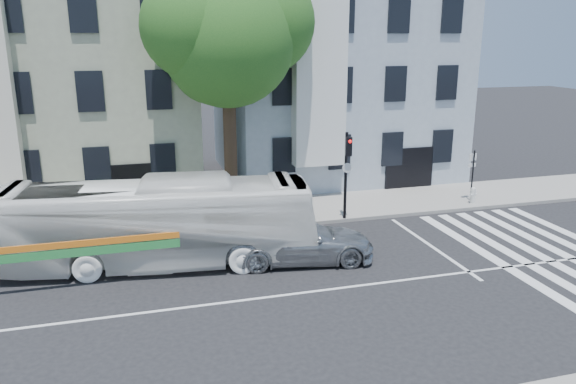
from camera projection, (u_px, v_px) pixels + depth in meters
name	position (u px, v px, depth m)	size (l,w,h in m)	color
ground	(282.00, 296.00, 17.11)	(120.00, 120.00, 0.00)	black
sidewalk_far	(234.00, 215.00, 24.51)	(80.00, 4.00, 0.15)	gray
building_left	(66.00, 81.00, 27.70)	(12.00, 10.00, 11.00)	gray
building_right	(332.00, 75.00, 31.37)	(12.00, 10.00, 11.00)	#929EAD
street_tree	(228.00, 31.00, 23.12)	(7.30, 5.90, 11.10)	#2D2116
bus	(155.00, 223.00, 19.02)	(10.88, 2.55, 3.03)	white
sedan	(298.00, 240.00, 19.58)	(5.29, 2.15, 1.53)	#AAADB1
hedge	(203.00, 221.00, 22.41)	(8.50, 0.84, 0.70)	#2E6721
traffic_signal	(347.00, 165.00, 23.17)	(0.40, 0.52, 3.85)	black
fire_hydrant	(473.00, 195.00, 25.98)	(0.43, 0.29, 0.76)	silver
far_sign_pole	(473.00, 169.00, 26.09)	(0.43, 0.20, 2.40)	black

